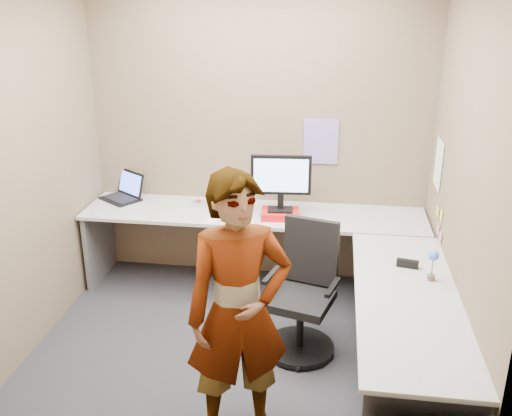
% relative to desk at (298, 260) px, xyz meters
% --- Properties ---
extents(ground, '(3.00, 3.00, 0.00)m').
position_rel_desk_xyz_m(ground, '(-0.44, -0.39, -0.59)').
color(ground, '#222227').
rests_on(ground, ground).
extents(wall_back, '(3.00, 0.00, 3.00)m').
position_rel_desk_xyz_m(wall_back, '(-0.44, 0.91, 0.76)').
color(wall_back, '#756048').
rests_on(wall_back, ground).
extents(wall_right, '(0.00, 2.70, 2.70)m').
position_rel_desk_xyz_m(wall_right, '(1.06, -0.39, 0.76)').
color(wall_right, '#756048').
rests_on(wall_right, ground).
extents(wall_left, '(0.00, 2.70, 2.70)m').
position_rel_desk_xyz_m(wall_left, '(-1.94, -0.39, 0.76)').
color(wall_left, '#756048').
rests_on(wall_left, ground).
extents(desk, '(2.98, 2.58, 0.73)m').
position_rel_desk_xyz_m(desk, '(0.00, 0.00, 0.00)').
color(desk, '#B6B6B6').
rests_on(desk, ground).
extents(paper_ream, '(0.33, 0.25, 0.06)m').
position_rel_desk_xyz_m(paper_ream, '(-0.19, 0.50, 0.17)').
color(paper_ream, red).
rests_on(paper_ream, desk).
extents(monitor, '(0.50, 0.16, 0.48)m').
position_rel_desk_xyz_m(monitor, '(-0.19, 0.52, 0.48)').
color(monitor, black).
rests_on(monitor, paper_ream).
extents(laptop, '(0.44, 0.43, 0.24)m').
position_rel_desk_xyz_m(laptop, '(-1.66, 0.77, 0.20)').
color(laptop, black).
rests_on(laptop, desk).
extents(trackball_mouse, '(0.12, 0.08, 0.07)m').
position_rel_desk_xyz_m(trackball_mouse, '(-0.94, 0.67, 0.17)').
color(trackball_mouse, '#B7B7BC').
rests_on(trackball_mouse, desk).
extents(origami, '(0.10, 0.10, 0.06)m').
position_rel_desk_xyz_m(origami, '(-0.77, 0.36, 0.17)').
color(origami, white).
rests_on(origami, desk).
extents(stapler, '(0.16, 0.07, 0.05)m').
position_rel_desk_xyz_m(stapler, '(0.78, -0.30, 0.17)').
color(stapler, black).
rests_on(stapler, desk).
extents(flower, '(0.07, 0.07, 0.22)m').
position_rel_desk_xyz_m(flower, '(0.91, -0.47, 0.28)').
color(flower, brown).
rests_on(flower, desk).
extents(calendar_purple, '(0.30, 0.01, 0.40)m').
position_rel_desk_xyz_m(calendar_purple, '(0.11, 0.90, 0.71)').
color(calendar_purple, '#846BB7').
rests_on(calendar_purple, wall_back).
extents(calendar_white, '(0.01, 0.28, 0.38)m').
position_rel_desk_xyz_m(calendar_white, '(1.05, 0.51, 0.66)').
color(calendar_white, white).
rests_on(calendar_white, wall_right).
extents(sticky_note_a, '(0.01, 0.07, 0.07)m').
position_rel_desk_xyz_m(sticky_note_a, '(1.05, 0.16, 0.36)').
color(sticky_note_a, '#F2E059').
rests_on(sticky_note_a, wall_right).
extents(sticky_note_b, '(0.01, 0.07, 0.07)m').
position_rel_desk_xyz_m(sticky_note_b, '(1.05, 0.21, 0.23)').
color(sticky_note_b, pink).
rests_on(sticky_note_b, wall_right).
extents(sticky_note_c, '(0.01, 0.07, 0.07)m').
position_rel_desk_xyz_m(sticky_note_c, '(1.05, 0.09, 0.21)').
color(sticky_note_c, pink).
rests_on(sticky_note_c, wall_right).
extents(sticky_note_d, '(0.01, 0.07, 0.07)m').
position_rel_desk_xyz_m(sticky_note_d, '(1.05, 0.31, 0.33)').
color(sticky_note_d, '#F2E059').
rests_on(sticky_note_d, wall_right).
extents(office_chair, '(0.56, 0.54, 0.98)m').
position_rel_desk_xyz_m(office_chair, '(0.07, -0.29, -0.19)').
color(office_chair, black).
rests_on(office_chair, ground).
extents(person, '(0.71, 0.59, 1.66)m').
position_rel_desk_xyz_m(person, '(-0.25, -1.22, 0.24)').
color(person, '#999399').
rests_on(person, ground).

